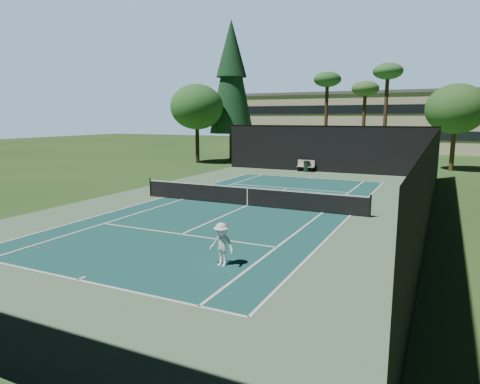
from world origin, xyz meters
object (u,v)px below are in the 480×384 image
Objects in this scene: tennis_ball_d at (219,194)px; trash_bin at (307,166)px; tennis_ball_a at (39,248)px; player at (222,244)px; park_bench at (306,165)px; tennis_ball_c at (312,199)px; tennis_net at (247,196)px; tennis_ball_b at (210,198)px.

trash_bin is at bearing 83.63° from tennis_ball_d.
tennis_ball_a is 25.88m from trash_bin.
player is 6.95m from tennis_ball_a.
player is 1.50× the size of trash_bin.
player is at bearing -79.10° from park_bench.
player is 12.78m from tennis_ball_d.
trash_bin is at bearing 108.22° from tennis_ball_c.
tennis_ball_c is (6.20, 13.52, -0.00)m from tennis_ball_a.
player is (3.21, -8.95, 0.15)m from tennis_net.
tennis_ball_b is 14.70m from park_bench.
player is at bearing -79.29° from trash_bin.
park_bench reaches higher than tennis_ball_a.
park_bench reaches higher than tennis_ball_b.
tennis_ball_b is 5.94m from tennis_ball_c.
tennis_ball_a is at bearing -94.79° from trash_bin.
tennis_ball_a is at bearing -114.63° from tennis_ball_c.
tennis_ball_d is at bearing 125.97° from player.
tennis_ball_c is (2.61, 3.29, -0.53)m from tennis_net.
tennis_net reaches higher than trash_bin.
trash_bin reaches higher than tennis_ball_a.
tennis_ball_b is (-6.09, 9.98, -0.67)m from player.
player is 21.20× the size of tennis_ball_b.
tennis_ball_b is at bearing 86.40° from tennis_ball_a.
park_bench reaches higher than tennis_ball_d.
player reaches higher than tennis_ball_d.
park_bench is (1.35, 14.63, 0.51)m from tennis_ball_b.
tennis_ball_d is (-0.03, 1.22, -0.00)m from tennis_ball_b.
player reaches higher than park_bench.
tennis_ball_a is at bearing -94.55° from park_bench.
tennis_ball_b is 14.60m from trash_bin.
tennis_ball_a is at bearing -109.33° from tennis_net.
tennis_net is at bearing -84.75° from trash_bin.
tennis_ball_b is 1.05× the size of tennis_ball_c.
park_bench is at bearing 108.50° from tennis_ball_c.
tennis_net reaches higher than tennis_ball_c.
tennis_ball_a is 12.50m from tennis_ball_d.
tennis_net reaches higher than tennis_ball_b.
tennis_ball_d is at bearing 142.38° from tennis_net.
tennis_ball_a is at bearing -93.60° from tennis_ball_b.
tennis_net is 9.51m from player.
player reaches higher than tennis_ball_b.
park_bench is at bearing 85.45° from tennis_ball_a.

